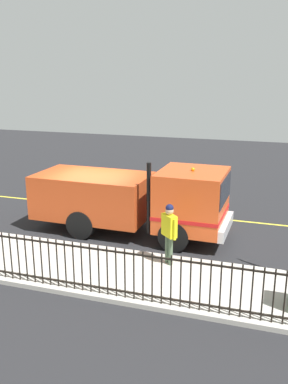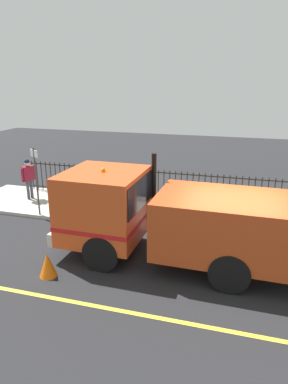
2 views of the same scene
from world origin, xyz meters
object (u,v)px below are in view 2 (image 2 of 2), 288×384
object	(u,v)px
worker_standing	(135,190)
traffic_cone	(48,265)
work_truck	(166,215)
street_sign	(36,174)
pedestrian_distant	(28,175)
utility_cabinet	(62,187)

from	to	relation	value
worker_standing	traffic_cone	world-z (taller)	worker_standing
work_truck	street_sign	bearing A→B (deg)	71.89
work_truck	traffic_cone	distance (m)	3.24
street_sign	worker_standing	bearing A→B (deg)	-82.04
pedestrian_distant	traffic_cone	bearing A→B (deg)	-121.49
work_truck	pedestrian_distant	bearing A→B (deg)	64.43
work_truck	utility_cabinet	distance (m)	6.15
work_truck	worker_standing	bearing A→B (deg)	36.61
utility_cabinet	pedestrian_distant	bearing A→B (deg)	106.45
street_sign	utility_cabinet	bearing A→B (deg)	1.90
pedestrian_distant	work_truck	bearing A→B (deg)	-95.54
utility_cabinet	traffic_cone	distance (m)	5.65
worker_standing	pedestrian_distant	distance (m)	4.79
work_truck	utility_cabinet	size ratio (longest dim) A/B	7.06
work_truck	worker_standing	distance (m)	2.69
traffic_cone	street_sign	distance (m)	4.27
work_truck	worker_standing	size ratio (longest dim) A/B	3.81
work_truck	worker_standing	world-z (taller)	work_truck
utility_cabinet	street_sign	world-z (taller)	street_sign
traffic_cone	street_sign	bearing A→B (deg)	35.07
utility_cabinet	traffic_cone	size ratio (longest dim) A/B	1.52
pedestrian_distant	traffic_cone	world-z (taller)	pedestrian_distant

